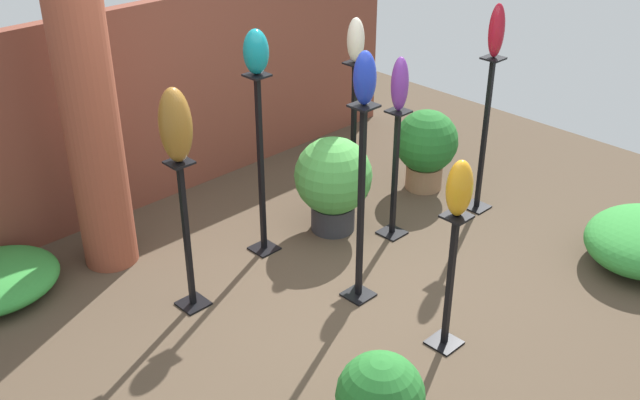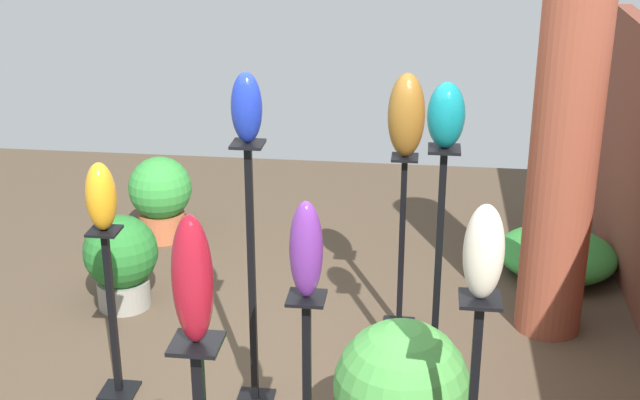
{
  "view_description": "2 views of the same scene",
  "coord_description": "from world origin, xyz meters",
  "px_view_note": "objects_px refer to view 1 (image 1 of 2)",
  "views": [
    {
      "loc": [
        -3.18,
        -3.09,
        3.24
      ],
      "look_at": [
        0.05,
        0.24,
        0.71
      ],
      "focal_mm": 42.0,
      "sensor_mm": 36.0,
      "label": 1
    },
    {
      "loc": [
        4.27,
        0.8,
        2.82
      ],
      "look_at": [
        -0.16,
        0.25,
        1.09
      ],
      "focal_mm": 50.0,
      "sensor_mm": 36.0,
      "label": 2
    }
  ],
  "objects_px": {
    "art_vase_ivory": "(356,40)",
    "art_vase_ruby": "(497,31)",
    "art_vase_cobalt": "(365,78)",
    "art_vase_amber": "(459,188)",
    "pedestal_ruby": "(484,142)",
    "pedestal_bronze": "(187,243)",
    "pedestal_cobalt": "(361,213)",
    "art_vase_bronze": "(175,125)",
    "brick_pillar": "(93,130)",
    "pedestal_amber": "(449,288)",
    "art_vase_teal": "(256,52)",
    "pedestal_ivory": "(353,137)",
    "pedestal_violet": "(395,180)",
    "potted_plant_near_pillar": "(426,145)",
    "pedestal_teal": "(261,173)",
    "art_vase_violet": "(400,84)",
    "potted_plant_mid_left": "(333,180)"
  },
  "relations": [
    {
      "from": "art_vase_amber",
      "to": "potted_plant_mid_left",
      "type": "bearing_deg",
      "value": 71.43
    },
    {
      "from": "pedestal_violet",
      "to": "art_vase_cobalt",
      "type": "distance_m",
      "value": 1.5
    },
    {
      "from": "pedestal_cobalt",
      "to": "pedestal_ivory",
      "type": "relative_size",
      "value": 1.18
    },
    {
      "from": "pedestal_amber",
      "to": "art_vase_teal",
      "type": "distance_m",
      "value": 2.11
    },
    {
      "from": "pedestal_teal",
      "to": "brick_pillar",
      "type": "bearing_deg",
      "value": 142.76
    },
    {
      "from": "pedestal_ivory",
      "to": "art_vase_cobalt",
      "type": "bearing_deg",
      "value": -134.65
    },
    {
      "from": "pedestal_cobalt",
      "to": "pedestal_bronze",
      "type": "bearing_deg",
      "value": 141.13
    },
    {
      "from": "pedestal_violet",
      "to": "pedestal_bronze",
      "type": "distance_m",
      "value": 1.81
    },
    {
      "from": "pedestal_amber",
      "to": "art_vase_ivory",
      "type": "xyz_separation_m",
      "value": [
        1.08,
        1.88,
        1.01
      ]
    },
    {
      "from": "art_vase_teal",
      "to": "pedestal_bronze",
      "type": "bearing_deg",
      "value": -166.1
    },
    {
      "from": "art_vase_violet",
      "to": "art_vase_cobalt",
      "type": "xyz_separation_m",
      "value": [
        -0.84,
        -0.41,
        0.36
      ]
    },
    {
      "from": "art_vase_ivory",
      "to": "art_vase_ruby",
      "type": "height_order",
      "value": "art_vase_ruby"
    },
    {
      "from": "art_vase_violet",
      "to": "art_vase_bronze",
      "type": "bearing_deg",
      "value": 168.96
    },
    {
      "from": "pedestal_teal",
      "to": "pedestal_ruby",
      "type": "bearing_deg",
      "value": -23.53
    },
    {
      "from": "art_vase_bronze",
      "to": "art_vase_ruby",
      "type": "relative_size",
      "value": 1.17
    },
    {
      "from": "potted_plant_mid_left",
      "to": "pedestal_ivory",
      "type": "bearing_deg",
      "value": 28.19
    },
    {
      "from": "pedestal_cobalt",
      "to": "art_vase_teal",
      "type": "xyz_separation_m",
      "value": [
        -0.08,
        0.97,
        0.95
      ]
    },
    {
      "from": "brick_pillar",
      "to": "pedestal_teal",
      "type": "relative_size",
      "value": 1.49
    },
    {
      "from": "pedestal_teal",
      "to": "art_vase_ivory",
      "type": "relative_size",
      "value": 3.92
    },
    {
      "from": "brick_pillar",
      "to": "pedestal_violet",
      "type": "bearing_deg",
      "value": -34.29
    },
    {
      "from": "pedestal_violet",
      "to": "pedestal_bronze",
      "type": "relative_size",
      "value": 0.96
    },
    {
      "from": "pedestal_cobalt",
      "to": "art_vase_ruby",
      "type": "bearing_deg",
      "value": 5.89
    },
    {
      "from": "pedestal_amber",
      "to": "pedestal_bronze",
      "type": "height_order",
      "value": "pedestal_bronze"
    },
    {
      "from": "art_vase_cobalt",
      "to": "art_vase_amber",
      "type": "bearing_deg",
      "value": -89.03
    },
    {
      "from": "art_vase_cobalt",
      "to": "potted_plant_mid_left",
      "type": "relative_size",
      "value": 0.43
    },
    {
      "from": "pedestal_ruby",
      "to": "pedestal_bronze",
      "type": "bearing_deg",
      "value": 167.77
    },
    {
      "from": "pedestal_cobalt",
      "to": "art_vase_amber",
      "type": "xyz_separation_m",
      "value": [
        0.01,
        -0.78,
        0.48
      ]
    },
    {
      "from": "pedestal_ruby",
      "to": "art_vase_teal",
      "type": "distance_m",
      "value": 2.21
    },
    {
      "from": "pedestal_bronze",
      "to": "pedestal_ivory",
      "type": "xyz_separation_m",
      "value": [
        2.02,
        0.35,
        0.06
      ]
    },
    {
      "from": "pedestal_bronze",
      "to": "art_vase_ivory",
      "type": "height_order",
      "value": "art_vase_ivory"
    },
    {
      "from": "pedestal_teal",
      "to": "pedestal_bronze",
      "type": "bearing_deg",
      "value": -166.1
    },
    {
      "from": "art_vase_amber",
      "to": "art_vase_bronze",
      "type": "xyz_separation_m",
      "value": [
        -0.95,
        1.53,
        0.22
      ]
    },
    {
      "from": "brick_pillar",
      "to": "art_vase_ivory",
      "type": "bearing_deg",
      "value": -15.48
    },
    {
      "from": "art_vase_cobalt",
      "to": "potted_plant_near_pillar",
      "type": "xyz_separation_m",
      "value": [
        1.69,
        0.76,
        -1.24
      ]
    },
    {
      "from": "art_vase_bronze",
      "to": "pedestal_ivory",
      "type": "bearing_deg",
      "value": 9.74
    },
    {
      "from": "art_vase_amber",
      "to": "art_vase_ruby",
      "type": "xyz_separation_m",
      "value": [
        1.71,
        0.95,
        0.42
      ]
    },
    {
      "from": "pedestal_amber",
      "to": "pedestal_cobalt",
      "type": "bearing_deg",
      "value": 90.97
    },
    {
      "from": "brick_pillar",
      "to": "pedestal_bronze",
      "type": "relative_size",
      "value": 1.93
    },
    {
      "from": "pedestal_ivory",
      "to": "art_vase_violet",
      "type": "height_order",
      "value": "art_vase_violet"
    },
    {
      "from": "pedestal_violet",
      "to": "pedestal_ruby",
      "type": "distance_m",
      "value": 0.92
    },
    {
      "from": "pedestal_violet",
      "to": "pedestal_teal",
      "type": "distance_m",
      "value": 1.1
    },
    {
      "from": "art_vase_bronze",
      "to": "pedestal_violet",
      "type": "bearing_deg",
      "value": -11.04
    },
    {
      "from": "art_vase_amber",
      "to": "pedestal_teal",
      "type": "bearing_deg",
      "value": 93.21
    },
    {
      "from": "potted_plant_near_pillar",
      "to": "pedestal_teal",
      "type": "bearing_deg",
      "value": 173.31
    },
    {
      "from": "pedestal_teal",
      "to": "potted_plant_mid_left",
      "type": "distance_m",
      "value": 0.69
    },
    {
      "from": "pedestal_amber",
      "to": "pedestal_ruby",
      "type": "bearing_deg",
      "value": 29.14
    },
    {
      "from": "pedestal_ruby",
      "to": "brick_pillar",
      "type": "bearing_deg",
      "value": 151.29
    },
    {
      "from": "brick_pillar",
      "to": "pedestal_amber",
      "type": "xyz_separation_m",
      "value": [
        1.05,
        -2.47,
        -0.66
      ]
    },
    {
      "from": "art_vase_bronze",
      "to": "art_vase_ivory",
      "type": "bearing_deg",
      "value": 9.74
    },
    {
      "from": "pedestal_amber",
      "to": "pedestal_ivory",
      "type": "height_order",
      "value": "pedestal_ivory"
    }
  ]
}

